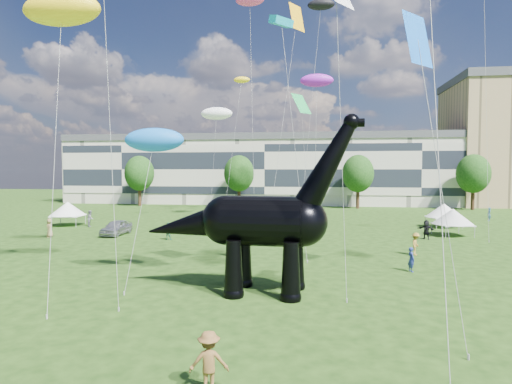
# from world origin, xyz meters

# --- Properties ---
(ground) EXTENTS (220.00, 220.00, 0.00)m
(ground) POSITION_xyz_m (0.00, 0.00, 0.00)
(ground) COLOR #16330C
(ground) RESTS_ON ground
(terrace_row) EXTENTS (78.00, 11.00, 12.00)m
(terrace_row) POSITION_xyz_m (-8.00, 62.00, 6.00)
(terrace_row) COLOR beige
(terrace_row) RESTS_ON ground
(tree_far_left) EXTENTS (5.20, 5.20, 9.44)m
(tree_far_left) POSITION_xyz_m (-30.00, 53.00, 6.29)
(tree_far_left) COLOR #382314
(tree_far_left) RESTS_ON ground
(tree_mid_left) EXTENTS (5.20, 5.20, 9.44)m
(tree_mid_left) POSITION_xyz_m (-12.00, 53.00, 6.29)
(tree_mid_left) COLOR #382314
(tree_mid_left) RESTS_ON ground
(tree_mid_right) EXTENTS (5.20, 5.20, 9.44)m
(tree_mid_right) POSITION_xyz_m (8.00, 53.00, 6.29)
(tree_mid_right) COLOR #382314
(tree_mid_right) RESTS_ON ground
(tree_far_right) EXTENTS (5.20, 5.20, 9.44)m
(tree_far_right) POSITION_xyz_m (26.00, 53.00, 6.29)
(tree_far_right) COLOR #382314
(tree_far_right) RESTS_ON ground
(dinosaur_sculpture) EXTENTS (11.72, 3.37, 9.57)m
(dinosaur_sculpture) POSITION_xyz_m (-2.01, 2.62, 3.61)
(dinosaur_sculpture) COLOR black
(dinosaur_sculpture) RESTS_ON ground
(car_silver) EXTENTS (1.81, 4.40, 1.49)m
(car_silver) POSITION_xyz_m (-18.40, 20.22, 0.75)
(car_silver) COLOR #B5B6BA
(car_silver) RESTS_ON ground
(car_grey) EXTENTS (4.70, 1.66, 1.54)m
(car_grey) POSITION_xyz_m (-5.46, 23.82, 0.77)
(car_grey) COLOR gray
(car_grey) RESTS_ON ground
(car_white) EXTENTS (5.90, 3.24, 1.57)m
(car_white) POSITION_xyz_m (-5.56, 27.27, 0.78)
(car_white) COLOR white
(car_white) RESTS_ON ground
(car_dark) EXTENTS (3.06, 5.00, 1.35)m
(car_dark) POSITION_xyz_m (0.91, 25.45, 0.68)
(car_dark) COLOR #595960
(car_dark) RESTS_ON ground
(gazebo_near) EXTENTS (4.49, 4.49, 2.66)m
(gazebo_near) POSITION_xyz_m (14.33, 24.29, 1.87)
(gazebo_near) COLOR silver
(gazebo_near) RESTS_ON ground
(gazebo_far) EXTENTS (4.37, 4.37, 2.68)m
(gazebo_far) POSITION_xyz_m (15.26, 30.53, 1.88)
(gazebo_far) COLOR white
(gazebo_far) RESTS_ON ground
(gazebo_left) EXTENTS (4.57, 4.57, 2.77)m
(gazebo_left) POSITION_xyz_m (-27.17, 26.10, 1.94)
(gazebo_left) COLOR white
(gazebo_left) RESTS_ON ground
(visitors) EXTENTS (47.56, 45.93, 1.85)m
(visitors) POSITION_xyz_m (-2.86, 16.21, 0.87)
(visitors) COLOR navy
(visitors) RESTS_ON ground
(kites) EXTENTS (36.13, 51.20, 24.42)m
(kites) POSITION_xyz_m (-9.08, 21.56, 19.03)
(kites) COLOR #E30F3F
(kites) RESTS_ON ground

